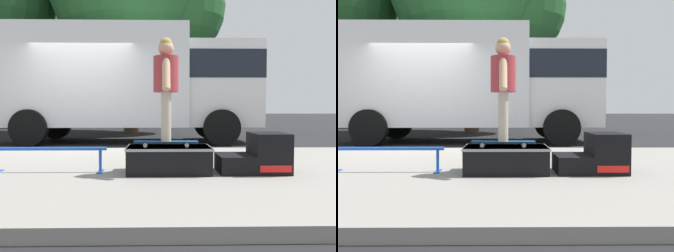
% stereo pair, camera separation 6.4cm
% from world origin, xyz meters
% --- Properties ---
extents(ground_plane, '(140.00, 140.00, 0.00)m').
position_xyz_m(ground_plane, '(0.00, 0.00, 0.00)').
color(ground_plane, black).
extents(sidewalk_slab, '(50.00, 5.00, 0.12)m').
position_xyz_m(sidewalk_slab, '(0.00, -3.00, 0.06)').
color(sidewalk_slab, gray).
rests_on(sidewalk_slab, ground).
extents(skate_box, '(1.03, 0.67, 0.32)m').
position_xyz_m(skate_box, '(2.00, -3.40, 0.29)').
color(skate_box, black).
rests_on(skate_box, sidewalk_slab).
extents(kicker_ramp, '(0.84, 0.61, 0.49)m').
position_xyz_m(kicker_ramp, '(3.11, -3.40, 0.32)').
color(kicker_ramp, black).
rests_on(kicker_ramp, sidewalk_slab).
extents(grind_rail, '(1.43, 0.28, 0.31)m').
position_xyz_m(grind_rail, '(0.51, -3.34, 0.35)').
color(grind_rail, blue).
rests_on(grind_rail, sidewalk_slab).
extents(skateboard, '(0.78, 0.21, 0.07)m').
position_xyz_m(skateboard, '(1.96, -3.43, 0.50)').
color(skateboard, navy).
rests_on(skateboard, skate_box).
extents(skater_kid, '(0.30, 0.64, 1.25)m').
position_xyz_m(skater_kid, '(1.96, -3.43, 1.25)').
color(skater_kid, '#B7AD99').
rests_on(skater_kid, skateboard).
extents(box_truck, '(6.91, 2.63, 3.05)m').
position_xyz_m(box_truck, '(1.09, 2.20, 1.70)').
color(box_truck, white).
rests_on(box_truck, ground).
extents(house_behind, '(9.54, 8.22, 8.40)m').
position_xyz_m(house_behind, '(-1.58, 15.13, 4.24)').
color(house_behind, silver).
rests_on(house_behind, ground).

